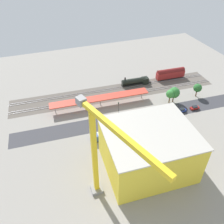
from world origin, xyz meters
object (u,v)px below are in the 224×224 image
at_px(platform_canopy_near, 100,98).
at_px(street_tree_0, 170,94).
at_px(box_truck_1, 114,131).
at_px(street_tree_1, 198,88).
at_px(tower_crane, 101,152).
at_px(box_truck_0, 105,136).
at_px(parked_car_3, 153,117).
at_px(parked_car_2, 168,114).
at_px(construction_building, 148,150).
at_px(passenger_coach, 170,73).
at_px(parked_car_0, 195,108).
at_px(parked_car_1, 182,110).
at_px(locomotive, 136,82).
at_px(street_tree_2, 174,93).
at_px(traffic_light, 118,106).
at_px(box_truck_2, 130,128).

distance_m(platform_canopy_near, street_tree_0, 33.05).
height_order(box_truck_1, street_tree_1, street_tree_1).
bearing_deg(tower_crane, box_truck_0, -109.90).
height_order(platform_canopy_near, parked_car_3, platform_canopy_near).
bearing_deg(parked_car_2, box_truck_1, 7.84).
distance_m(platform_canopy_near, construction_building, 40.22).
distance_m(tower_crane, street_tree_0, 60.83).
distance_m(tower_crane, box_truck_1, 34.11).
distance_m(passenger_coach, street_tree_0, 24.19).
distance_m(platform_canopy_near, parked_car_0, 44.08).
bearing_deg(parked_car_2, parked_car_1, 179.71).
xyz_separation_m(locomotive, box_truck_1, (24.57, 32.48, -0.11)).
bearing_deg(street_tree_2, parked_car_1, 87.44).
distance_m(parked_car_0, box_truck_1, 41.27).
bearing_deg(street_tree_0, box_truck_0, 20.09).
relative_size(parked_car_3, traffic_light, 0.66).
relative_size(locomotive, parked_car_2, 3.77).
distance_m(box_truck_2, street_tree_2, 30.96).
relative_size(construction_building, box_truck_0, 2.87).
distance_m(parked_car_3, street_tree_0, 15.56).
bearing_deg(parked_car_3, traffic_light, -29.63).
relative_size(platform_canopy_near, parked_car_0, 10.86).
bearing_deg(parked_car_1, street_tree_0, -77.61).
relative_size(passenger_coach, parked_car_3, 3.78).
height_order(platform_canopy_near, box_truck_0, platform_canopy_near).
relative_size(passenger_coach, street_tree_2, 2.12).
bearing_deg(parked_car_0, box_truck_2, 6.60).
bearing_deg(traffic_light, construction_building, 88.11).
bearing_deg(street_tree_2, parked_car_3, 28.34).
relative_size(street_tree_0, traffic_light, 1.08).
relative_size(parked_car_1, construction_building, 0.14).
distance_m(locomotive, box_truck_0, 44.50).
bearing_deg(parked_car_2, box_truck_2, 11.84).
bearing_deg(construction_building, platform_canopy_near, -80.44).
distance_m(street_tree_1, street_tree_2, 13.42).
height_order(construction_building, box_truck_0, construction_building).
bearing_deg(parked_car_2, street_tree_2, -132.18).
xyz_separation_m(locomotive, parked_car_0, (-16.54, 29.04, -1.16)).
bearing_deg(parked_car_2, box_truck_0, 9.56).
height_order(street_tree_2, traffic_light, street_tree_2).
height_order(tower_crane, street_tree_0, tower_crane).
relative_size(parked_car_1, tower_crane, 0.12).
height_order(parked_car_2, traffic_light, traffic_light).
relative_size(parked_car_2, street_tree_2, 0.55).
bearing_deg(tower_crane, parked_car_3, -137.81).
xyz_separation_m(construction_building, box_truck_2, (-1.29, -18.24, -6.17)).
distance_m(box_truck_0, street_tree_2, 41.35).
xyz_separation_m(passenger_coach, street_tree_1, (-3.01, 20.01, 1.67)).
relative_size(box_truck_0, street_tree_0, 1.39).
bearing_deg(parked_car_2, parked_car_3, -2.40).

